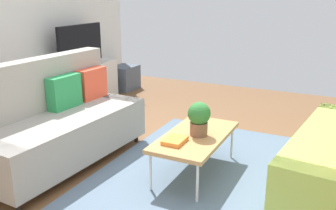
% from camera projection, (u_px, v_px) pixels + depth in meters
% --- Properties ---
extents(ground_plane, '(7.68, 7.68, 0.00)m').
position_uv_depth(ground_plane, '(178.00, 177.00, 3.68)').
color(ground_plane, brown).
extents(area_rug, '(2.90, 2.20, 0.01)m').
position_uv_depth(area_rug, '(211.00, 179.00, 3.62)').
color(area_rug, slate).
rests_on(area_rug, ground_plane).
extents(couch_beige, '(1.94, 0.95, 1.10)m').
position_uv_depth(couch_beige, '(57.00, 122.00, 3.90)').
color(couch_beige, gray).
rests_on(couch_beige, ground_plane).
extents(coffee_table, '(1.10, 0.56, 0.42)m').
position_uv_depth(coffee_table, '(195.00, 137.00, 3.64)').
color(coffee_table, '#B7844C').
rests_on(coffee_table, ground_plane).
extents(tv_console, '(1.40, 0.44, 0.64)m').
position_uv_depth(tv_console, '(82.00, 85.00, 6.00)').
color(tv_console, silver).
rests_on(tv_console, ground_plane).
extents(tv, '(1.00, 0.20, 0.64)m').
position_uv_depth(tv, '(81.00, 46.00, 5.80)').
color(tv, black).
rests_on(tv, tv_console).
extents(storage_trunk, '(0.52, 0.40, 0.44)m').
position_uv_depth(storage_trunk, '(125.00, 78.00, 6.92)').
color(storage_trunk, '#4C5666').
rests_on(storage_trunk, ground_plane).
extents(potted_plant, '(0.22, 0.22, 0.34)m').
position_uv_depth(potted_plant, '(199.00, 117.00, 3.57)').
color(potted_plant, brown).
rests_on(potted_plant, coffee_table).
extents(table_book_0, '(0.24, 0.18, 0.04)m').
position_uv_depth(table_book_0, '(175.00, 141.00, 3.43)').
color(table_book_0, orange).
rests_on(table_book_0, coffee_table).
extents(vase_0, '(0.09, 0.09, 0.17)m').
position_uv_depth(vase_0, '(52.00, 66.00, 5.40)').
color(vase_0, '#33B29E').
rests_on(vase_0, tv_console).
extents(vase_1, '(0.09, 0.09, 0.14)m').
position_uv_depth(vase_1, '(59.00, 65.00, 5.53)').
color(vase_1, silver).
rests_on(vase_1, tv_console).
extents(bottle_0, '(0.05, 0.05, 0.14)m').
position_uv_depth(bottle_0, '(71.00, 64.00, 5.62)').
color(bottle_0, '#3359B2').
rests_on(bottle_0, tv_console).
extents(bottle_1, '(0.05, 0.05, 0.16)m').
position_uv_depth(bottle_1, '(75.00, 62.00, 5.71)').
color(bottle_1, '#3F8C4C').
rests_on(bottle_1, tv_console).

